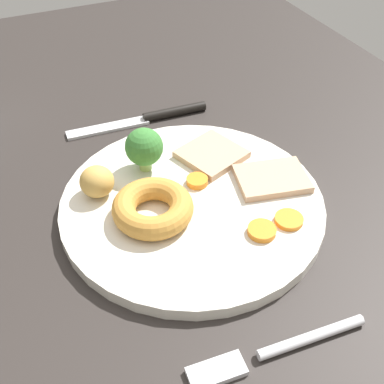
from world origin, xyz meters
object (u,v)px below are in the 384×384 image
(yorkshire_pudding, at_px, (153,208))
(carrot_coin_front, at_px, (197,181))
(dinner_plate, at_px, (192,204))
(meat_slice_main, at_px, (272,179))
(meat_slice_under, at_px, (212,154))
(broccoli_floret, at_px, (144,148))
(fork, at_px, (273,351))
(carrot_coin_back, at_px, (262,231))
(knife, at_px, (151,117))
(carrot_coin_side, at_px, (289,220))
(roast_potato_left, at_px, (97,181))

(yorkshire_pudding, height_order, carrot_coin_front, yorkshire_pudding)
(dinner_plate, distance_m, meat_slice_main, 0.09)
(dinner_plate, relative_size, meat_slice_under, 4.26)
(dinner_plate, distance_m, broccoli_floret, 0.08)
(fork, bearing_deg, carrot_coin_back, -111.26)
(dinner_plate, bearing_deg, carrot_coin_front, -36.58)
(broccoli_floret, height_order, knife, broccoli_floret)
(carrot_coin_side, distance_m, knife, 0.25)
(dinner_plate, xyz_separation_m, knife, (0.17, -0.02, -0.00))
(carrot_coin_front, height_order, knife, carrot_coin_front)
(meat_slice_under, relative_size, roast_potato_left, 1.81)
(roast_potato_left, relative_size, carrot_coin_front, 1.53)
(meat_slice_main, distance_m, knife, 0.20)
(yorkshire_pudding, bearing_deg, roast_potato_left, 36.02)
(yorkshire_pudding, relative_size, knife, 0.43)
(knife, bearing_deg, meat_slice_under, 107.64)
(yorkshire_pudding, height_order, roast_potato_left, roast_potato_left)
(roast_potato_left, height_order, fork, roast_potato_left)
(carrot_coin_back, relative_size, carrot_coin_side, 0.98)
(meat_slice_under, distance_m, knife, 0.12)
(yorkshire_pudding, distance_m, knife, 0.19)
(meat_slice_under, bearing_deg, carrot_coin_front, 135.70)
(yorkshire_pudding, bearing_deg, meat_slice_under, -56.51)
(meat_slice_main, xyz_separation_m, yorkshire_pudding, (0.00, 0.13, 0.01))
(carrot_coin_side, bearing_deg, meat_slice_under, 11.02)
(yorkshire_pudding, height_order, fork, yorkshire_pudding)
(meat_slice_main, height_order, fork, meat_slice_main)
(fork, bearing_deg, yorkshire_pudding, -73.93)
(dinner_plate, relative_size, meat_slice_main, 3.66)
(meat_slice_main, relative_size, carrot_coin_front, 3.22)
(carrot_coin_front, relative_size, fork, 0.15)
(knife, bearing_deg, fork, 88.95)
(dinner_plate, xyz_separation_m, broccoli_floret, (0.07, 0.03, 0.04))
(yorkshire_pudding, xyz_separation_m, carrot_coin_front, (0.03, -0.06, -0.01))
(meat_slice_main, relative_size, carrot_coin_side, 2.64)
(dinner_plate, distance_m, roast_potato_left, 0.10)
(yorkshire_pudding, relative_size, broccoli_floret, 1.61)
(meat_slice_main, relative_size, roast_potato_left, 2.10)
(roast_potato_left, bearing_deg, fork, -161.29)
(carrot_coin_front, relative_size, broccoli_floret, 0.46)
(meat_slice_under, bearing_deg, knife, 14.11)
(carrot_coin_back, bearing_deg, meat_slice_under, -3.60)
(meat_slice_main, xyz_separation_m, fork, (-0.17, 0.10, -0.01))
(dinner_plate, height_order, carrot_coin_side, carrot_coin_side)
(carrot_coin_front, distance_m, knife, 0.15)
(broccoli_floret, xyz_separation_m, fork, (-0.24, -0.02, -0.04))
(carrot_coin_back, distance_m, broccoli_floret, 0.16)
(carrot_coin_front, bearing_deg, meat_slice_main, -111.91)
(carrot_coin_side, height_order, broccoli_floret, broccoli_floret)
(meat_slice_under, distance_m, yorkshire_pudding, 0.11)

